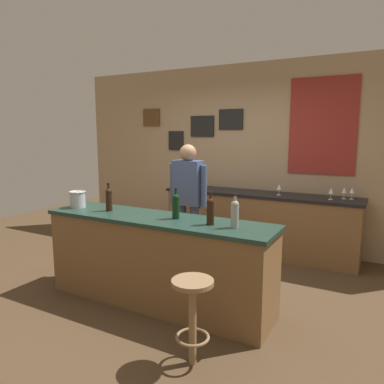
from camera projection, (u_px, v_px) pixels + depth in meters
The scene contains 16 objects.
ground_plane at pixel (177, 288), 4.16m from camera, with size 10.00×10.00×0.00m, color #4C3823.
back_wall at pixel (244, 155), 5.68m from camera, with size 6.00×0.09×2.80m.
bar_counter at pixel (157, 260), 3.74m from camera, with size 2.47×0.60×0.92m.
side_counter at pixel (258, 223), 5.33m from camera, with size 2.84×0.56×0.90m.
bartender at pixel (188, 199), 4.60m from camera, with size 0.52×0.21×1.62m.
bar_stool at pixel (193, 308), 2.73m from camera, with size 0.32×0.32×0.68m.
wine_bottle_a at pixel (109, 199), 3.94m from camera, with size 0.07×0.07×0.31m.
wine_bottle_b at pixel (176, 205), 3.58m from camera, with size 0.07×0.07×0.31m.
wine_bottle_c at pixel (210, 210), 3.35m from camera, with size 0.07×0.07×0.31m.
wine_bottle_d at pixel (235, 213), 3.24m from camera, with size 0.07×0.07×0.31m.
ice_bucket at pixel (78, 199), 4.12m from camera, with size 0.19×0.19×0.19m.
wine_glass_a at pixel (205, 181), 5.70m from camera, with size 0.07×0.07×0.16m.
wine_glass_b at pixel (279, 187), 5.05m from camera, with size 0.07×0.07×0.16m.
wine_glass_c at pixel (331, 191), 4.72m from camera, with size 0.07×0.07×0.16m.
wine_glass_d at pixel (344, 191), 4.77m from camera, with size 0.07×0.07×0.16m.
wine_glass_e at pixel (352, 191), 4.74m from camera, with size 0.07×0.07×0.16m.
Camera 1 is at (2.03, -3.37, 1.76)m, focal length 34.01 mm.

